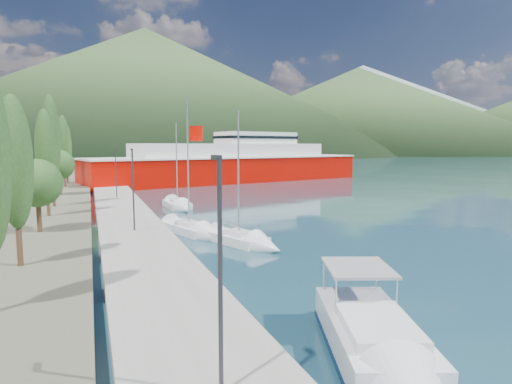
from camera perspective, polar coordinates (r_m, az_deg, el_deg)
name	(u,v)px	position (r m, az deg, el deg)	size (l,w,h in m)	color
ground	(131,168)	(137.31, -16.27, 3.03)	(1400.00, 1400.00, 0.00)	#1B3F4D
quay	(124,215)	(43.23, -17.16, -2.94)	(5.00, 88.00, 0.80)	gray
hills_far	(196,98)	(656.69, -8.07, 12.33)	(1480.00, 900.00, 180.00)	gray
hills_near	(214,100)	(406.52, -5.57, 12.16)	(1010.00, 520.00, 115.00)	#355229
tree_row	(52,156)	(49.08, -25.60, 4.32)	(3.79, 62.93, 11.60)	#47301E
lamp_posts	(133,187)	(32.50, -16.03, 0.69)	(0.15, 44.93, 6.06)	#2D2D33
motor_cruiser	(385,366)	(14.23, 16.82, -21.36)	(5.71, 9.56, 3.40)	black
sailboat_near	(252,243)	(30.14, -0.59, -6.81)	(4.58, 7.51, 10.37)	silver
sailboat_mid	(200,232)	(33.98, -7.54, -5.36)	(4.54, 8.34, 11.63)	silver
sailboat_far	(181,207)	(48.21, -10.01, -1.95)	(2.65, 7.23, 10.47)	silver
ferry	(233,164)	(84.24, -3.07, 3.72)	(57.44, 24.68, 11.17)	#B90800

